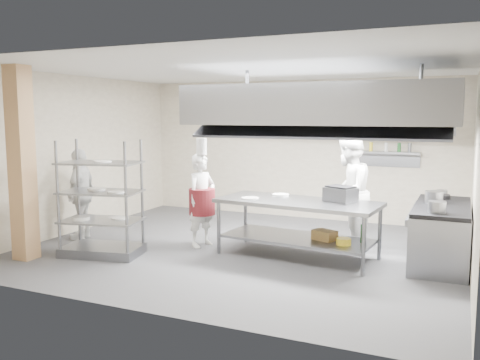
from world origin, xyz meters
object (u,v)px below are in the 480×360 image
at_px(pass_rack, 101,198).
at_px(griddle, 340,194).
at_px(chef_plating, 81,194).
at_px(stockpot, 434,197).
at_px(island, 297,229).
at_px(chef_head, 202,200).
at_px(chef_line, 348,192).
at_px(cooking_range, 441,236).

xyz_separation_m(pass_rack, griddle, (3.54, 1.36, 0.09)).
height_order(chef_plating, stockpot, chef_plating).
distance_m(island, griddle, 0.87).
xyz_separation_m(chef_head, chef_line, (2.34, 0.80, 0.17)).
bearing_deg(chef_plating, island, 78.32).
relative_size(chef_line, griddle, 4.36).
bearing_deg(chef_line, island, -31.93).
relative_size(pass_rack, chef_line, 0.96).
distance_m(chef_head, chef_plating, 2.30).
relative_size(island, chef_line, 1.31).
xyz_separation_m(pass_rack, stockpot, (4.88, 1.86, 0.06)).
distance_m(cooking_range, chef_head, 3.88).
height_order(pass_rack, chef_line, chef_line).
bearing_deg(chef_head, pass_rack, 151.76).
height_order(chef_head, griddle, chef_head).
bearing_deg(cooking_range, griddle, -165.49).
distance_m(chef_plating, stockpot, 6.05).
relative_size(cooking_range, chef_plating, 1.21).
distance_m(chef_line, stockpot, 1.35).
xyz_separation_m(island, chef_head, (-1.71, -0.01, 0.34)).
distance_m(cooking_range, chef_line, 1.59).
xyz_separation_m(island, chef_line, (0.63, 0.79, 0.52)).
bearing_deg(cooking_range, stockpot, 140.06).
bearing_deg(cooking_range, island, -164.76).
height_order(chef_line, stockpot, chef_line).
xyz_separation_m(chef_plating, griddle, (4.60, 0.61, 0.19)).
bearing_deg(chef_head, cooking_range, -63.73).
distance_m(island, stockpot, 2.16).
bearing_deg(griddle, chef_plating, -149.49).
bearing_deg(pass_rack, chef_line, 16.72).
xyz_separation_m(cooking_range, chef_head, (-3.82, -0.58, 0.38)).
xyz_separation_m(pass_rack, chef_line, (3.54, 1.96, 0.04)).
bearing_deg(island, chef_plating, -168.38).
xyz_separation_m(cooking_range, chef_plating, (-6.08, -0.99, 0.41)).
distance_m(chef_head, griddle, 2.36).
distance_m(pass_rack, chef_head, 1.68).
distance_m(cooking_range, stockpot, 0.60).
height_order(cooking_range, chef_line, chef_line).
relative_size(griddle, stockpot, 1.67).
bearing_deg(pass_rack, chef_head, 31.86).
bearing_deg(stockpot, pass_rack, -159.18).
relative_size(pass_rack, griddle, 4.17).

